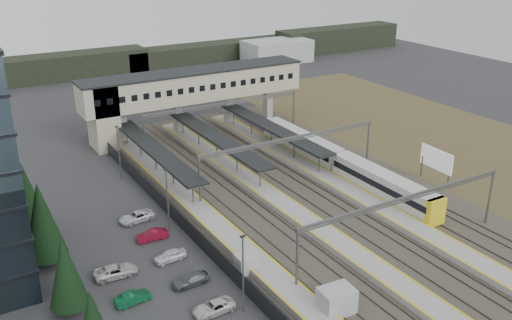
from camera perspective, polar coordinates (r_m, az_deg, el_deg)
ground at (r=64.70m, az=1.47°, el=-9.06°), size 220.00×220.00×0.00m
conifer_row at (r=52.15m, az=-17.53°, el=-12.25°), size 4.42×49.82×9.50m
lampposts at (r=60.22m, az=-5.66°, el=-6.93°), size 0.50×53.25×8.07m
fence at (r=65.36m, az=-5.77°, el=-7.82°), size 0.08×90.00×2.00m
relay_cabin_near at (r=54.96m, az=8.04°, el=-13.83°), size 3.36×2.55×2.69m
relay_cabin_far at (r=60.41m, az=-0.92°, el=-10.32°), size 2.33×1.96×2.11m
rail_corridor at (r=72.82m, az=5.64°, el=-5.18°), size 34.00×90.00×0.92m
canopies at (r=87.60m, az=-3.97°, el=2.20°), size 23.10×30.00×3.28m
footbridge at (r=99.77m, az=-7.59°, el=6.91°), size 40.40×6.40×11.20m
gantries at (r=70.51m, az=8.52°, el=-1.14°), size 28.40×62.28×7.17m
train at (r=83.92m, az=8.38°, el=-0.32°), size 2.72×37.84×3.43m
billboard at (r=84.06m, az=17.58°, el=-0.03°), size 0.41×5.99×5.09m
scrub_east at (r=96.82m, az=23.01°, el=-0.07°), size 34.00×120.00×0.06m
treeline_far at (r=152.22m, az=-9.52°, el=9.99°), size 170.00×19.00×7.00m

